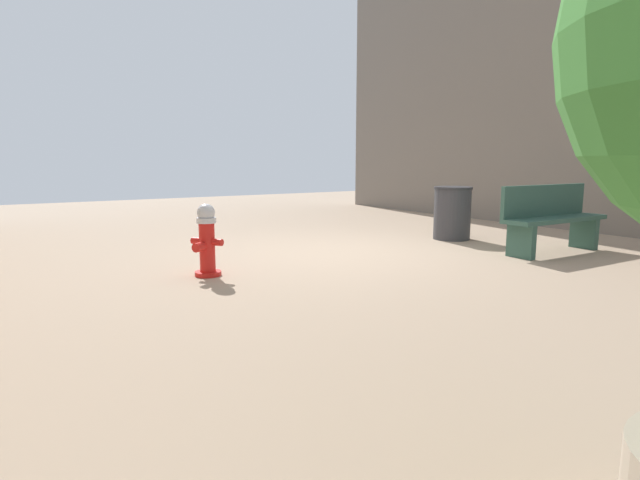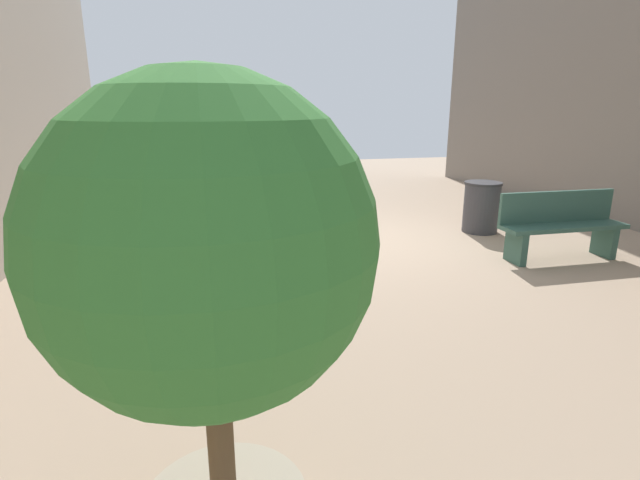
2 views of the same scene
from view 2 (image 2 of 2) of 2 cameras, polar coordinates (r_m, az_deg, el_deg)
ground_plane at (r=7.80m, az=4.54°, el=-0.09°), size 23.40×23.40×0.00m
fire_hydrant at (r=6.99m, az=-11.33°, el=1.23°), size 0.36×0.37×0.82m
bench_near at (r=7.59m, az=26.63°, el=1.72°), size 1.81×0.48×0.95m
planter_tree at (r=1.86m, az=-12.91°, el=-4.91°), size 1.27×1.27×2.25m
trash_bin at (r=8.71m, az=18.60°, el=3.73°), size 0.62×0.62×0.87m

